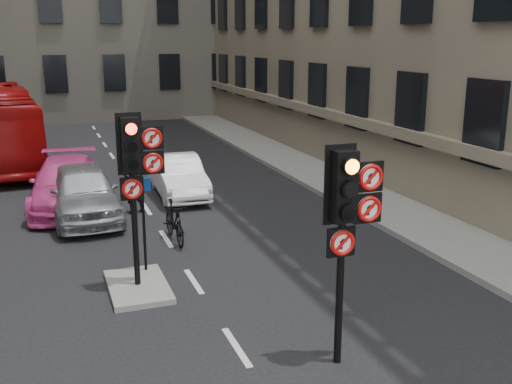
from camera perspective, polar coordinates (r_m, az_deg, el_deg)
pavement_right at (r=21.87m, az=8.05°, el=1.07°), size 3.00×50.00×0.16m
centre_island at (r=12.93m, az=-11.18°, el=-8.83°), size 1.20×2.00×0.12m
signal_near at (r=9.24m, az=8.75°, el=-1.64°), size 0.91×0.40×3.58m
signal_far at (r=12.15m, az=-11.38°, el=2.73°), size 0.91×0.40×3.58m
car_silver at (r=18.01m, az=-16.11°, el=0.01°), size 2.02×4.67×1.57m
car_white at (r=19.97m, az=-7.41°, el=1.52°), size 1.54×4.09×1.33m
car_pink at (r=19.29m, az=-17.54°, el=0.73°), size 2.56×5.30×1.49m
motorcycle at (r=15.52m, az=-7.78°, el=-2.82°), size 0.56×1.78×1.06m
motorcyclist at (r=18.15m, az=-11.51°, el=0.80°), size 0.75×0.59×1.81m
info_sign at (r=13.18m, az=-10.68°, el=-1.82°), size 0.36×0.10×2.09m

